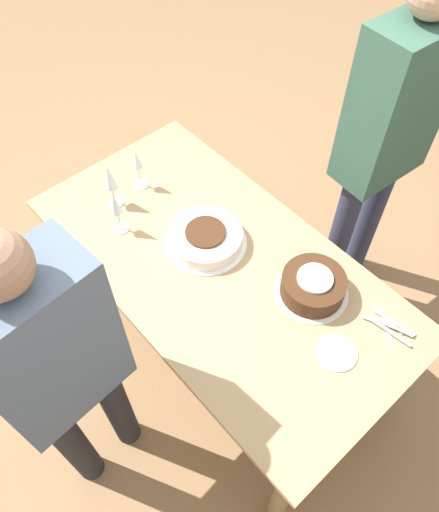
{
  "coord_description": "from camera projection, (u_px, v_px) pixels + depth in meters",
  "views": [
    {
      "loc": [
        -0.9,
        0.79,
        2.42
      ],
      "look_at": [
        0.0,
        0.0,
        0.78
      ],
      "focal_mm": 35.0,
      "sensor_mm": 36.0,
      "label": 1
    }
  ],
  "objects": [
    {
      "name": "ground_plane",
      "position": [
        219.0,
        343.0,
        2.66
      ],
      "size": [
        12.0,
        12.0,
        0.0
      ],
      "primitive_type": "plane",
      "color": "#8E6B47"
    },
    {
      "name": "dining_table",
      "position": [
        219.0,
        277.0,
        2.15
      ],
      "size": [
        1.68,
        0.87,
        0.73
      ],
      "color": "tan",
      "rests_on": "ground_plane"
    },
    {
      "name": "cake_center_white",
      "position": [
        206.0,
        238.0,
        2.1
      ],
      "size": [
        0.35,
        0.35,
        0.08
      ],
      "color": "white",
      "rests_on": "dining_table"
    },
    {
      "name": "cake_front_chocolate",
      "position": [
        313.0,
        286.0,
        1.94
      ],
      "size": [
        0.29,
        0.29,
        0.11
      ],
      "color": "white",
      "rests_on": "dining_table"
    },
    {
      "name": "wine_glass_near",
      "position": [
        116.0,
        205.0,
        2.05
      ],
      "size": [
        0.07,
        0.07,
        0.23
      ],
      "color": "silver",
      "rests_on": "dining_table"
    },
    {
      "name": "wine_glass_far",
      "position": [
        137.0,
        163.0,
        2.22
      ],
      "size": [
        0.07,
        0.07,
        0.21
      ],
      "color": "silver",
      "rests_on": "dining_table"
    },
    {
      "name": "wine_glass_extra",
      "position": [
        110.0,
        179.0,
        2.14
      ],
      "size": [
        0.07,
        0.07,
        0.23
      ],
      "color": "silver",
      "rests_on": "dining_table"
    },
    {
      "name": "dessert_plate_left",
      "position": [
        337.0,
        353.0,
        1.82
      ],
      "size": [
        0.15,
        0.15,
        0.01
      ],
      "color": "silver",
      "rests_on": "dining_table"
    },
    {
      "name": "fork_pile",
      "position": [
        389.0,
        325.0,
        1.88
      ],
      "size": [
        0.22,
        0.11,
        0.02
      ],
      "color": "silver",
      "rests_on": "dining_table"
    },
    {
      "name": "person_cutting",
      "position": [
        388.0,
        132.0,
        2.09
      ],
      "size": [
        0.25,
        0.42,
        1.72
      ],
      "rotation": [
        0.0,
        0.0,
        1.49
      ],
      "color": "#2D334C",
      "rests_on": "ground_plane"
    },
    {
      "name": "person_watching",
      "position": [
        58.0,
        365.0,
        1.56
      ],
      "size": [
        0.25,
        0.42,
        1.58
      ],
      "rotation": [
        0.0,
        0.0,
        -1.49
      ],
      "color": "#232328",
      "rests_on": "ground_plane"
    }
  ]
}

